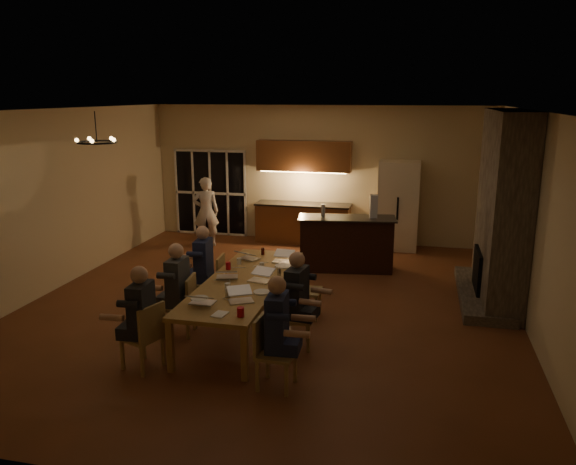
# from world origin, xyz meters

# --- Properties ---
(floor) EXTENTS (9.00, 9.00, 0.00)m
(floor) POSITION_xyz_m (0.00, 0.00, 0.00)
(floor) COLOR brown
(floor) RESTS_ON ground
(back_wall) EXTENTS (8.00, 0.04, 3.20)m
(back_wall) POSITION_xyz_m (0.00, 4.52, 1.60)
(back_wall) COLOR beige
(back_wall) RESTS_ON ground
(left_wall) EXTENTS (0.04, 9.00, 3.20)m
(left_wall) POSITION_xyz_m (-4.02, 0.00, 1.60)
(left_wall) COLOR beige
(left_wall) RESTS_ON ground
(right_wall) EXTENTS (0.04, 9.00, 3.20)m
(right_wall) POSITION_xyz_m (4.02, 0.00, 1.60)
(right_wall) COLOR beige
(right_wall) RESTS_ON ground
(ceiling) EXTENTS (8.00, 9.00, 0.04)m
(ceiling) POSITION_xyz_m (0.00, 0.00, 3.22)
(ceiling) COLOR white
(ceiling) RESTS_ON back_wall
(french_doors) EXTENTS (1.86, 0.08, 2.10)m
(french_doors) POSITION_xyz_m (-2.70, 4.47, 1.05)
(french_doors) COLOR black
(french_doors) RESTS_ON ground
(fireplace) EXTENTS (0.58, 2.50, 3.20)m
(fireplace) POSITION_xyz_m (3.70, 1.20, 1.60)
(fireplace) COLOR #635A4E
(fireplace) RESTS_ON ground
(kitchenette) EXTENTS (2.24, 0.68, 2.40)m
(kitchenette) POSITION_xyz_m (-0.30, 4.20, 1.20)
(kitchenette) COLOR brown
(kitchenette) RESTS_ON ground
(refrigerator) EXTENTS (0.90, 0.68, 2.00)m
(refrigerator) POSITION_xyz_m (1.90, 4.15, 1.00)
(refrigerator) COLOR beige
(refrigerator) RESTS_ON ground
(dining_table) EXTENTS (1.10, 3.29, 0.75)m
(dining_table) POSITION_xyz_m (-0.14, -0.90, 0.38)
(dining_table) COLOR #A98643
(dining_table) RESTS_ON ground
(bar_island) EXTENTS (1.99, 0.94, 1.08)m
(bar_island) POSITION_xyz_m (0.98, 2.29, 0.54)
(bar_island) COLOR black
(bar_island) RESTS_ON ground
(chair_left_near) EXTENTS (0.56, 0.56, 0.89)m
(chair_left_near) POSITION_xyz_m (-1.03, -2.47, 0.45)
(chair_left_near) COLOR #A48C52
(chair_left_near) RESTS_ON ground
(chair_left_mid) EXTENTS (0.49, 0.49, 0.89)m
(chair_left_mid) POSITION_xyz_m (-1.01, -1.37, 0.45)
(chair_left_mid) COLOR #A48C52
(chair_left_mid) RESTS_ON ground
(chair_left_far) EXTENTS (0.48, 0.48, 0.89)m
(chair_left_far) POSITION_xyz_m (-0.95, -0.27, 0.45)
(chair_left_far) COLOR #A48C52
(chair_left_far) RESTS_ON ground
(chair_right_near) EXTENTS (0.47, 0.47, 0.89)m
(chair_right_near) POSITION_xyz_m (0.77, -2.55, 0.45)
(chair_right_near) COLOR #A48C52
(chair_right_near) RESTS_ON ground
(chair_right_mid) EXTENTS (0.53, 0.53, 0.89)m
(chair_right_mid) POSITION_xyz_m (0.75, -1.42, 0.45)
(chair_right_mid) COLOR #A48C52
(chair_right_mid) RESTS_ON ground
(chair_right_far) EXTENTS (0.44, 0.44, 0.89)m
(chair_right_far) POSITION_xyz_m (0.69, -0.31, 0.45)
(chair_right_far) COLOR #A48C52
(chair_right_far) RESTS_ON ground
(person_left_near) EXTENTS (0.64, 0.64, 1.38)m
(person_left_near) POSITION_xyz_m (-1.00, -2.48, 0.69)
(person_left_near) COLOR #202329
(person_left_near) RESTS_ON ground
(person_right_near) EXTENTS (0.63, 0.63, 1.38)m
(person_right_near) POSITION_xyz_m (0.76, -2.47, 0.69)
(person_right_near) COLOR #1B2243
(person_right_near) RESTS_ON ground
(person_left_mid) EXTENTS (0.61, 0.61, 1.38)m
(person_left_mid) POSITION_xyz_m (-1.00, -1.37, 0.69)
(person_left_mid) COLOR #383D42
(person_left_mid) RESTS_ON ground
(person_right_mid) EXTENTS (0.68, 0.68, 1.38)m
(person_right_mid) POSITION_xyz_m (0.77, -1.41, 0.69)
(person_right_mid) COLOR #202329
(person_right_mid) RESTS_ON ground
(person_left_far) EXTENTS (0.65, 0.65, 1.38)m
(person_left_far) POSITION_xyz_m (-1.04, -0.26, 0.69)
(person_left_far) COLOR #1B2243
(person_left_far) RESTS_ON ground
(standing_person) EXTENTS (0.69, 0.58, 1.61)m
(standing_person) POSITION_xyz_m (-2.43, 3.42, 0.80)
(standing_person) COLOR silver
(standing_person) RESTS_ON ground
(chandelier) EXTENTS (0.59, 0.59, 0.03)m
(chandelier) POSITION_xyz_m (-2.36, -0.99, 2.75)
(chandelier) COLOR black
(chandelier) RESTS_ON ceiling
(laptop_a) EXTENTS (0.33, 0.29, 0.23)m
(laptop_a) POSITION_xyz_m (-0.39, -1.95, 0.86)
(laptop_a) COLOR silver
(laptop_a) RESTS_ON dining_table
(laptop_b) EXTENTS (0.41, 0.40, 0.23)m
(laptop_b) POSITION_xyz_m (0.09, -1.78, 0.86)
(laptop_b) COLOR silver
(laptop_b) RESTS_ON dining_table
(laptop_c) EXTENTS (0.39, 0.36, 0.23)m
(laptop_c) POSITION_xyz_m (-0.43, -0.86, 0.86)
(laptop_c) COLOR silver
(laptop_c) RESTS_ON dining_table
(laptop_d) EXTENTS (0.38, 0.35, 0.23)m
(laptop_d) POSITION_xyz_m (0.10, -0.91, 0.86)
(laptop_d) COLOR silver
(laptop_d) RESTS_ON dining_table
(laptop_e) EXTENTS (0.41, 0.39, 0.23)m
(laptop_e) POSITION_xyz_m (-0.38, 0.16, 0.86)
(laptop_e) COLOR silver
(laptop_e) RESTS_ON dining_table
(laptop_f) EXTENTS (0.33, 0.29, 0.23)m
(laptop_f) POSITION_xyz_m (0.20, 0.11, 0.86)
(laptop_f) COLOR silver
(laptop_f) RESTS_ON dining_table
(mug_front) EXTENTS (0.08, 0.08, 0.10)m
(mug_front) POSITION_xyz_m (-0.24, -1.39, 0.80)
(mug_front) COLOR white
(mug_front) RESTS_ON dining_table
(mug_mid) EXTENTS (0.07, 0.07, 0.10)m
(mug_mid) POSITION_xyz_m (-0.04, -0.31, 0.80)
(mug_mid) COLOR white
(mug_mid) RESTS_ON dining_table
(mug_back) EXTENTS (0.08, 0.08, 0.10)m
(mug_back) POSITION_xyz_m (-0.47, -0.16, 0.80)
(mug_back) COLOR white
(mug_back) RESTS_ON dining_table
(redcup_near) EXTENTS (0.09, 0.09, 0.12)m
(redcup_near) POSITION_xyz_m (0.24, -2.28, 0.81)
(redcup_near) COLOR #AC0B1A
(redcup_near) RESTS_ON dining_table
(redcup_mid) EXTENTS (0.08, 0.08, 0.12)m
(redcup_mid) POSITION_xyz_m (-0.54, -0.48, 0.81)
(redcup_mid) COLOR #AC0B1A
(redcup_mid) RESTS_ON dining_table
(can_silver) EXTENTS (0.07, 0.07, 0.12)m
(can_silver) POSITION_xyz_m (-0.14, -1.67, 0.81)
(can_silver) COLOR #B2B2B7
(can_silver) RESTS_ON dining_table
(can_cola) EXTENTS (0.06, 0.06, 0.12)m
(can_cola) POSITION_xyz_m (-0.24, 0.45, 0.81)
(can_cola) COLOR #3F0F0C
(can_cola) RESTS_ON dining_table
(can_right) EXTENTS (0.06, 0.06, 0.12)m
(can_right) POSITION_xyz_m (0.32, -0.60, 0.81)
(can_right) COLOR #B2B2B7
(can_right) RESTS_ON dining_table
(plate_near) EXTENTS (0.24, 0.24, 0.02)m
(plate_near) POSITION_xyz_m (0.27, -1.38, 0.76)
(plate_near) COLOR white
(plate_near) RESTS_ON dining_table
(plate_left) EXTENTS (0.24, 0.24, 0.02)m
(plate_left) POSITION_xyz_m (-0.49, -1.82, 0.76)
(plate_left) COLOR white
(plate_left) RESTS_ON dining_table
(plate_far) EXTENTS (0.28, 0.28, 0.02)m
(plate_far) POSITION_xyz_m (0.27, -0.12, 0.76)
(plate_far) COLOR white
(plate_far) RESTS_ON dining_table
(notepad) EXTENTS (0.18, 0.24, 0.01)m
(notepad) POSITION_xyz_m (-0.03, -2.28, 0.76)
(notepad) COLOR white
(notepad) RESTS_ON dining_table
(bar_bottle) EXTENTS (0.08, 0.08, 0.24)m
(bar_bottle) POSITION_xyz_m (0.50, 2.29, 1.20)
(bar_bottle) COLOR #99999E
(bar_bottle) RESTS_ON bar_island
(bar_blender) EXTENTS (0.17, 0.17, 0.45)m
(bar_blender) POSITION_xyz_m (1.48, 2.39, 1.31)
(bar_blender) COLOR silver
(bar_blender) RESTS_ON bar_island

